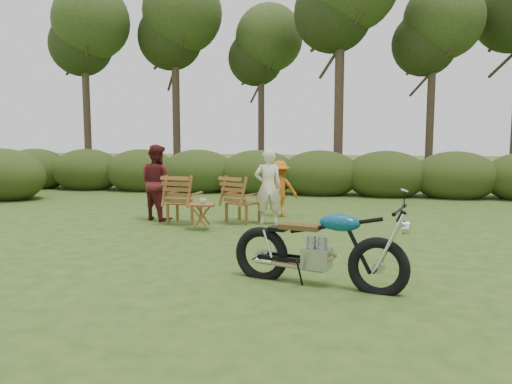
% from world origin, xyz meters
% --- Properties ---
extents(ground, '(80.00, 80.00, 0.00)m').
position_xyz_m(ground, '(0.00, 0.00, 0.00)').
color(ground, '#284517').
rests_on(ground, ground).
extents(tree_line, '(22.52, 11.62, 8.14)m').
position_xyz_m(tree_line, '(0.50, 9.74, 3.81)').
color(tree_line, '#35281D').
rests_on(tree_line, ground).
extents(motorcycle, '(2.27, 1.30, 1.22)m').
position_xyz_m(motorcycle, '(0.65, -0.54, 0.00)').
color(motorcycle, '#0D7EAA').
rests_on(motorcycle, ground).
extents(lawn_chair_right, '(0.91, 0.91, 0.99)m').
position_xyz_m(lawn_chair_right, '(-1.26, 3.66, 0.00)').
color(lawn_chair_right, brown).
rests_on(lawn_chair_right, ground).
extents(lawn_chair_left, '(0.76, 0.76, 1.03)m').
position_xyz_m(lawn_chair_left, '(-2.46, 3.32, 0.00)').
color(lawn_chair_left, brown).
rests_on(lawn_chair_left, ground).
extents(side_table, '(0.56, 0.49, 0.53)m').
position_xyz_m(side_table, '(-1.86, 2.65, 0.26)').
color(side_table, brown).
rests_on(side_table, ground).
extents(cup, '(0.16, 0.16, 0.10)m').
position_xyz_m(cup, '(-1.85, 2.70, 0.58)').
color(cup, beige).
rests_on(cup, side_table).
extents(adult_a, '(0.66, 0.53, 1.58)m').
position_xyz_m(adult_a, '(-0.69, 3.56, 0.00)').
color(adult_a, beige).
rests_on(adult_a, ground).
extents(adult_b, '(1.00, 0.92, 1.66)m').
position_xyz_m(adult_b, '(-3.18, 3.59, 0.00)').
color(adult_b, '#541819').
rests_on(adult_b, ground).
extents(child, '(0.92, 0.65, 1.28)m').
position_xyz_m(child, '(-0.61, 4.58, 0.00)').
color(child, '#C26212').
rests_on(child, ground).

